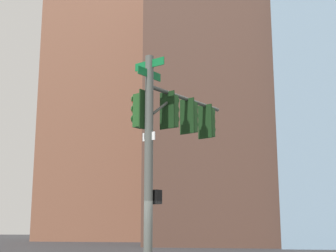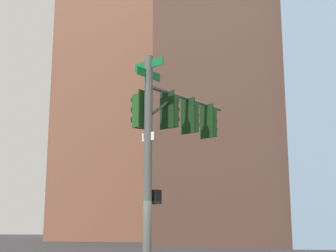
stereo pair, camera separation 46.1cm
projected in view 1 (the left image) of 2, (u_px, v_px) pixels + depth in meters
The scene contains 3 objects.
signal_pole_assembly at pixel (169, 134), 14.95m from camera, with size 2.28×3.90×6.78m.
building_brick_midblock at pixel (255, 99), 54.70m from camera, with size 20.60×19.98×31.70m, color #4C3328.
building_brick_farside at pixel (129, 62), 73.06m from camera, with size 20.60×16.09×51.94m, color brown.
Camera 1 is at (3.80, -13.17, 1.78)m, focal length 52.44 mm.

